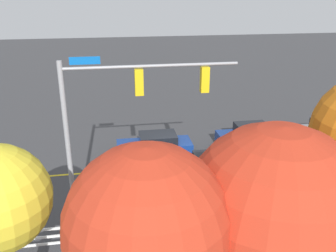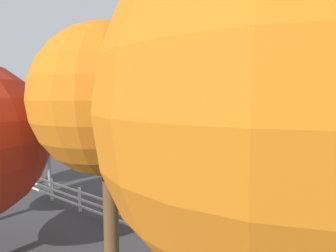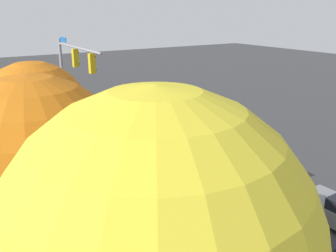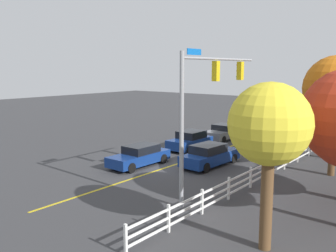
# 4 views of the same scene
# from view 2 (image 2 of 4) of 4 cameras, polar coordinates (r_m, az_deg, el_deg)

# --- Properties ---
(ground_plane) EXTENTS (120.00, 120.00, 0.00)m
(ground_plane) POSITION_cam_2_polar(r_m,az_deg,el_deg) (17.81, 0.02, -11.45)
(ground_plane) COLOR #38383A
(lane_center_stripe) EXTENTS (28.00, 0.16, 0.01)m
(lane_center_stripe) POSITION_cam_2_polar(r_m,az_deg,el_deg) (15.87, 12.03, -13.76)
(lane_center_stripe) COLOR gold
(lane_center_stripe) RESTS_ON ground_plane
(signal_assembly) EXTENTS (6.76, 0.38, 7.27)m
(signal_assembly) POSITION_cam_2_polar(r_m,az_deg,el_deg) (15.95, -20.34, 4.74)
(signal_assembly) COLOR gray
(signal_assembly) RESTS_ON ground_plane
(car_0) EXTENTS (3.96, 1.97, 1.50)m
(car_0) POSITION_cam_2_polar(r_m,az_deg,el_deg) (16.94, 18.57, -10.10)
(car_0) COLOR navy
(car_0) RESTS_ON ground_plane
(car_2) EXTENTS (4.52, 1.85, 1.38)m
(car_2) POSITION_cam_2_polar(r_m,az_deg,el_deg) (19.44, 0.79, -7.90)
(car_2) COLOR navy
(car_2) RESTS_ON ground_plane
(car_4) EXTENTS (4.76, 2.03, 1.47)m
(car_4) POSITION_cam_2_polar(r_m,az_deg,el_deg) (14.97, 1.67, -11.98)
(car_4) COLOR navy
(car_4) RESTS_ON ground_plane
(white_rail_fence) EXTENTS (26.10, 0.10, 1.15)m
(white_rail_fence) POSITION_cam_2_polar(r_m,az_deg,el_deg) (11.36, -6.78, -18.58)
(white_rail_fence) COLOR white
(white_rail_fence) RESTS_ON ground_plane
(tree_2) EXTENTS (3.86, 3.86, 7.17)m
(tree_2) POSITION_cam_2_polar(r_m,az_deg,el_deg) (7.25, -12.22, 5.01)
(tree_2) COLOR brown
(tree_2) RESTS_ON ground_plane
(tree_3) EXTENTS (4.61, 4.61, 7.42)m
(tree_3) POSITION_cam_2_polar(r_m,az_deg,el_deg) (3.95, 19.67, 2.55)
(tree_3) COLOR brown
(tree_3) RESTS_ON ground_plane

